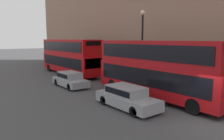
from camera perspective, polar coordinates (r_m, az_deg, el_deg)
ground_plane at (r=12.97m, az=25.21°, el=-12.78°), size 200.00×200.00×0.00m
bus_leading at (r=16.68m, az=11.58°, el=0.84°), size 2.59×10.98×4.33m
bus_second_in_queue at (r=28.12m, az=-10.99°, el=3.81°), size 2.59×11.30×4.38m
car_dark_sedan at (r=14.27m, az=3.85°, el=-6.92°), size 1.79×4.66×1.44m
car_hatchback at (r=20.82m, az=-10.89°, el=-2.34°), size 1.76×4.24×1.38m
street_lamp at (r=20.38m, az=7.91°, el=7.59°), size 0.44×0.44×7.02m
pedestrian at (r=32.27m, az=-9.87°, el=1.46°), size 0.36×0.36×1.69m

